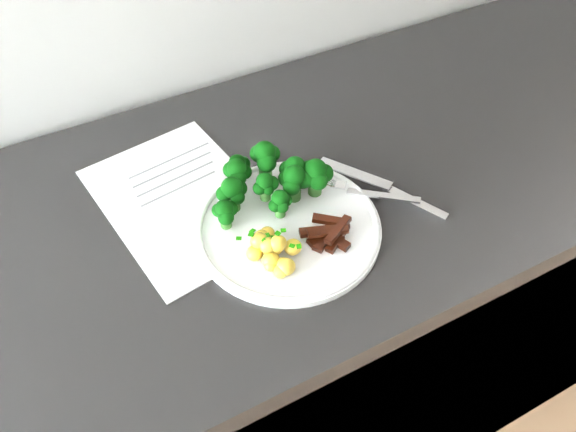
% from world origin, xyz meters
% --- Properties ---
extents(counter, '(2.34, 0.58, 0.88)m').
position_xyz_m(counter, '(0.07, 1.68, 0.44)').
color(counter, black).
rests_on(counter, ground).
extents(recipe_paper, '(0.25, 0.33, 0.00)m').
position_xyz_m(recipe_paper, '(-0.09, 1.73, 0.88)').
color(recipe_paper, white).
rests_on(recipe_paper, counter).
extents(plate, '(0.26, 0.26, 0.02)m').
position_xyz_m(plate, '(0.02, 1.61, 0.88)').
color(plate, white).
rests_on(plate, counter).
extents(broccoli, '(0.18, 0.13, 0.07)m').
position_xyz_m(broccoli, '(0.02, 1.67, 0.92)').
color(broccoli, '#2B5D1F').
rests_on(broccoli, plate).
extents(potatoes, '(0.08, 0.09, 0.04)m').
position_xyz_m(potatoes, '(-0.03, 1.57, 0.90)').
color(potatoes, gold).
rests_on(potatoes, plate).
extents(beef_strips, '(0.08, 0.07, 0.02)m').
position_xyz_m(beef_strips, '(0.06, 1.56, 0.90)').
color(beef_strips, black).
rests_on(beef_strips, plate).
extents(fork, '(0.12, 0.12, 0.01)m').
position_xyz_m(fork, '(0.15, 1.60, 0.89)').
color(fork, silver).
rests_on(fork, plate).
extents(knife, '(0.12, 0.19, 0.02)m').
position_xyz_m(knife, '(0.19, 1.59, 0.89)').
color(knife, silver).
rests_on(knife, plate).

